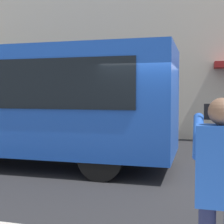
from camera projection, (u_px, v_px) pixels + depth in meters
name	position (u px, v px, depth m)	size (l,w,h in m)	color
ground_plane	(163.00, 177.00, 7.30)	(60.00, 60.00, 0.00)	#232326
red_bus	(6.00, 101.00, 8.76)	(9.05, 2.54, 3.08)	#1947AD
pedestrian_photographer	(221.00, 185.00, 2.63)	(0.53, 0.52, 1.70)	#1E2347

